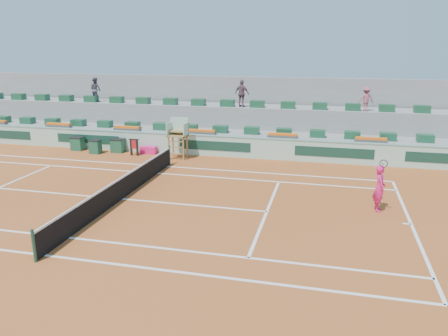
{
  "coord_description": "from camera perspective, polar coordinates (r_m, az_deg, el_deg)",
  "views": [
    {
      "loc": [
        8.61,
        -16.5,
        6.52
      ],
      "look_at": [
        4.0,
        2.5,
        1.0
      ],
      "focal_mm": 35.0,
      "sensor_mm": 36.0,
      "label": 1
    }
  ],
  "objects": [
    {
      "name": "advertising_hoarding",
      "position": [
        27.08,
        -5.2,
        3.15
      ],
      "size": [
        36.0,
        0.34,
        1.26
      ],
      "color": "#AAD7BF",
      "rests_on": "ground"
    },
    {
      "name": "stadium_back_wall",
      "position": [
        31.89,
        -2.17,
        7.97
      ],
      "size": [
        36.0,
        0.4,
        4.4
      ],
      "primitive_type": "cube",
      "color": "gray",
      "rests_on": "ground"
    },
    {
      "name": "ground",
      "position": [
        19.72,
        -13.15,
        -3.97
      ],
      "size": [
        90.0,
        90.0,
        0.0
      ],
      "primitive_type": "plane",
      "color": "#9C491E",
      "rests_on": "ground"
    },
    {
      "name": "drink_cooler_a",
      "position": [
        28.31,
        -13.68,
        2.88
      ],
      "size": [
        0.81,
        0.7,
        0.84
      ],
      "color": "#1A4F36",
      "rests_on": "ground"
    },
    {
      "name": "seating_tier_lower",
      "position": [
        29.14,
        -3.85,
        4.01
      ],
      "size": [
        36.0,
        4.0,
        1.2
      ],
      "primitive_type": "cube",
      "color": "gray",
      "rests_on": "ground"
    },
    {
      "name": "flower_planters",
      "position": [
        27.92,
        -7.88,
        4.91
      ],
      "size": [
        26.8,
        0.36,
        0.28
      ],
      "color": "#4C4C4C",
      "rests_on": "seating_tier_lower"
    },
    {
      "name": "seat_row_lower",
      "position": [
        28.14,
        -4.43,
        5.28
      ],
      "size": [
        32.9,
        0.6,
        0.44
      ],
      "color": "#1A4F31",
      "rests_on": "seating_tier_lower"
    },
    {
      "name": "spectator_left",
      "position": [
        32.97,
        -16.44,
        9.8
      ],
      "size": [
        1.0,
        0.89,
        1.71
      ],
      "primitive_type": "imported",
      "rotation": [
        0.0,
        0.0,
        2.79
      ],
      "color": "#4D4E5A",
      "rests_on": "seating_tier_upper"
    },
    {
      "name": "spectator_mid",
      "position": [
        28.83,
        2.35,
        9.69
      ],
      "size": [
        1.11,
        0.74,
        1.75
      ],
      "primitive_type": "imported",
      "rotation": [
        0.0,
        0.0,
        2.8
      ],
      "color": "#6D4958",
      "rests_on": "seating_tier_upper"
    },
    {
      "name": "court_lines",
      "position": [
        19.72,
        -13.15,
        -3.96
      ],
      "size": [
        23.89,
        11.09,
        0.01
      ],
      "color": "white",
      "rests_on": "ground"
    },
    {
      "name": "spectator_right",
      "position": [
        28.34,
        18.05,
        8.58
      ],
      "size": [
        1.09,
        0.83,
        1.5
      ],
      "primitive_type": "imported",
      "rotation": [
        0.0,
        0.0,
        3.46
      ],
      "color": "#A75363",
      "rests_on": "seating_tier_upper"
    },
    {
      "name": "drink_cooler_b",
      "position": [
        28.33,
        -16.45,
        2.69
      ],
      "size": [
        0.67,
        0.58,
        0.84
      ],
      "color": "#1A4F36",
      "rests_on": "ground"
    },
    {
      "name": "umpire_chair",
      "position": [
        25.98,
        -6.01,
        4.64
      ],
      "size": [
        1.1,
        0.9,
        2.4
      ],
      "color": "olive",
      "rests_on": "ground"
    },
    {
      "name": "player_bag",
      "position": [
        27.56,
        -9.84,
        2.33
      ],
      "size": [
        1.02,
        0.45,
        0.45
      ],
      "primitive_type": "cube",
      "color": "#FF217C",
      "rests_on": "ground"
    },
    {
      "name": "seat_row_upper",
      "position": [
        29.72,
        -3.35,
        8.59
      ],
      "size": [
        32.9,
        0.6,
        0.44
      ],
      "color": "#1A4F31",
      "rests_on": "seating_tier_upper"
    },
    {
      "name": "seating_tier_upper",
      "position": [
        30.51,
        -2.98,
        5.9
      ],
      "size": [
        36.0,
        2.4,
        2.6
      ],
      "primitive_type": "cube",
      "color": "gray",
      "rests_on": "ground"
    },
    {
      "name": "drink_cooler_c",
      "position": [
        29.59,
        -18.57,
        3.05
      ],
      "size": [
        0.77,
        0.67,
        0.84
      ],
      "color": "#1A4F36",
      "rests_on": "ground"
    },
    {
      "name": "tennis_player",
      "position": [
        18.69,
        19.64,
        -2.47
      ],
      "size": [
        0.55,
        0.94,
        2.28
      ],
      "color": "#FF217C",
      "rests_on": "ground"
    },
    {
      "name": "towel_rack",
      "position": [
        27.16,
        -11.67,
        2.86
      ],
      "size": [
        0.64,
        0.11,
        1.03
      ],
      "color": "black",
      "rests_on": "ground"
    },
    {
      "name": "tennis_net",
      "position": [
        19.55,
        -13.25,
        -2.52
      ],
      "size": [
        0.1,
        11.97,
        1.1
      ],
      "color": "black",
      "rests_on": "ground"
    }
  ]
}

